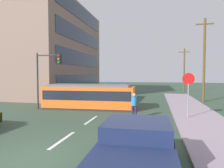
{
  "coord_description": "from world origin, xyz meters",
  "views": [
    {
      "loc": [
        4.05,
        -6.05,
        2.92
      ],
      "look_at": [
        0.49,
        9.94,
        2.14
      ],
      "focal_mm": 31.94,
      "sensor_mm": 36.0,
      "label": 1
    }
  ],
  "objects_px": {
    "parked_sedan_furthest": "(98,88)",
    "utility_pole_mid": "(204,59)",
    "streetcar_tram": "(90,96)",
    "pedestrian_crossing": "(134,104)",
    "traffic_light_mast": "(47,70)",
    "stop_sign": "(188,86)",
    "parked_sedan_far": "(91,91)",
    "utility_pole_far": "(184,69)",
    "pickup_truck_parked": "(136,152)",
    "parked_sedan_mid": "(69,95)",
    "city_bus": "(113,91)"
  },
  "relations": [
    {
      "from": "utility_pole_mid",
      "to": "pickup_truck_parked",
      "type": "bearing_deg",
      "value": -107.34
    },
    {
      "from": "streetcar_tram",
      "to": "pedestrian_crossing",
      "type": "bearing_deg",
      "value": -35.99
    },
    {
      "from": "streetcar_tram",
      "to": "utility_pole_mid",
      "type": "bearing_deg",
      "value": 32.2
    },
    {
      "from": "parked_sedan_furthest",
      "to": "traffic_light_mast",
      "type": "relative_size",
      "value": 0.94
    },
    {
      "from": "parked_sedan_far",
      "to": "utility_pole_mid",
      "type": "bearing_deg",
      "value": -14.77
    },
    {
      "from": "city_bus",
      "to": "parked_sedan_far",
      "type": "distance_m",
      "value": 6.48
    },
    {
      "from": "utility_pole_far",
      "to": "parked_sedan_mid",
      "type": "bearing_deg",
      "value": -132.28
    },
    {
      "from": "streetcar_tram",
      "to": "city_bus",
      "type": "bearing_deg",
      "value": 80.7
    },
    {
      "from": "traffic_light_mast",
      "to": "utility_pole_far",
      "type": "bearing_deg",
      "value": 56.58
    },
    {
      "from": "parked_sedan_far",
      "to": "parked_sedan_furthest",
      "type": "height_order",
      "value": "same"
    },
    {
      "from": "streetcar_tram",
      "to": "pickup_truck_parked",
      "type": "distance_m",
      "value": 11.99
    },
    {
      "from": "city_bus",
      "to": "pedestrian_crossing",
      "type": "xyz_separation_m",
      "value": [
        3.31,
        -8.34,
        -0.12
      ]
    },
    {
      "from": "traffic_light_mast",
      "to": "streetcar_tram",
      "type": "bearing_deg",
      "value": 19.72
    },
    {
      "from": "pickup_truck_parked",
      "to": "utility_pole_mid",
      "type": "bearing_deg",
      "value": 72.66
    },
    {
      "from": "parked_sedan_mid",
      "to": "stop_sign",
      "type": "xyz_separation_m",
      "value": [
        11.34,
        -6.6,
        1.57
      ]
    },
    {
      "from": "utility_pole_mid",
      "to": "traffic_light_mast",
      "type": "bearing_deg",
      "value": -150.55
    },
    {
      "from": "parked_sedan_furthest",
      "to": "utility_pole_far",
      "type": "bearing_deg",
      "value": 11.24
    },
    {
      "from": "pedestrian_crossing",
      "to": "utility_pole_mid",
      "type": "relative_size",
      "value": 0.19
    },
    {
      "from": "pedestrian_crossing",
      "to": "utility_pole_mid",
      "type": "distance_m",
      "value": 12.14
    },
    {
      "from": "streetcar_tram",
      "to": "pickup_truck_parked",
      "type": "relative_size",
      "value": 1.54
    },
    {
      "from": "stop_sign",
      "to": "traffic_light_mast",
      "type": "relative_size",
      "value": 0.61
    },
    {
      "from": "city_bus",
      "to": "parked_sedan_furthest",
      "type": "xyz_separation_m",
      "value": [
        -5.03,
        11.08,
        -0.43
      ]
    },
    {
      "from": "city_bus",
      "to": "utility_pole_far",
      "type": "bearing_deg",
      "value": 56.29
    },
    {
      "from": "utility_pole_mid",
      "to": "parked_sedan_far",
      "type": "bearing_deg",
      "value": 165.23
    },
    {
      "from": "parked_sedan_mid",
      "to": "parked_sedan_furthest",
      "type": "xyz_separation_m",
      "value": [
        -0.43,
        12.43,
        0.0
      ]
    },
    {
      "from": "parked_sedan_mid",
      "to": "utility_pole_far",
      "type": "xyz_separation_m",
      "value": [
        13.89,
        15.27,
        3.2
      ]
    },
    {
      "from": "pedestrian_crossing",
      "to": "parked_sedan_furthest",
      "type": "height_order",
      "value": "pedestrian_crossing"
    },
    {
      "from": "parked_sedan_mid",
      "to": "parked_sedan_furthest",
      "type": "relative_size",
      "value": 0.95
    },
    {
      "from": "pickup_truck_parked",
      "to": "parked_sedan_mid",
      "type": "height_order",
      "value": "pickup_truck_parked"
    },
    {
      "from": "parked_sedan_furthest",
      "to": "streetcar_tram",
      "type": "bearing_deg",
      "value": -75.75
    },
    {
      "from": "pickup_truck_parked",
      "to": "parked_sedan_furthest",
      "type": "height_order",
      "value": "pickup_truck_parked"
    },
    {
      "from": "traffic_light_mast",
      "to": "utility_pole_mid",
      "type": "distance_m",
      "value": 15.96
    },
    {
      "from": "utility_pole_far",
      "to": "streetcar_tram",
      "type": "bearing_deg",
      "value": -117.84
    },
    {
      "from": "stop_sign",
      "to": "pickup_truck_parked",
      "type": "bearing_deg",
      "value": -107.17
    },
    {
      "from": "parked_sedan_furthest",
      "to": "city_bus",
      "type": "bearing_deg",
      "value": -65.57
    },
    {
      "from": "stop_sign",
      "to": "city_bus",
      "type": "bearing_deg",
      "value": 130.33
    },
    {
      "from": "pedestrian_crossing",
      "to": "utility_pole_mid",
      "type": "xyz_separation_m",
      "value": [
        6.36,
        9.67,
        3.66
      ]
    },
    {
      "from": "stop_sign",
      "to": "utility_pole_far",
      "type": "height_order",
      "value": "utility_pole_far"
    },
    {
      "from": "parked_sedan_far",
      "to": "utility_pole_far",
      "type": "xyz_separation_m",
      "value": [
        13.44,
        8.96,
        3.2
      ]
    },
    {
      "from": "parked_sedan_furthest",
      "to": "parked_sedan_mid",
      "type": "bearing_deg",
      "value": -88.01
    },
    {
      "from": "streetcar_tram",
      "to": "stop_sign",
      "type": "height_order",
      "value": "stop_sign"
    },
    {
      "from": "parked_sedan_mid",
      "to": "pedestrian_crossing",
      "type": "bearing_deg",
      "value": -41.5
    },
    {
      "from": "pedestrian_crossing",
      "to": "stop_sign",
      "type": "bearing_deg",
      "value": 6.64
    },
    {
      "from": "parked_sedan_furthest",
      "to": "utility_pole_mid",
      "type": "height_order",
      "value": "utility_pole_mid"
    },
    {
      "from": "stop_sign",
      "to": "utility_pole_mid",
      "type": "relative_size",
      "value": 0.33
    },
    {
      "from": "traffic_light_mast",
      "to": "utility_pole_far",
      "type": "distance_m",
      "value": 24.47
    },
    {
      "from": "city_bus",
      "to": "stop_sign",
      "type": "height_order",
      "value": "stop_sign"
    },
    {
      "from": "parked_sedan_mid",
      "to": "utility_pole_far",
      "type": "bearing_deg",
      "value": 47.72
    },
    {
      "from": "parked_sedan_mid",
      "to": "parked_sedan_far",
      "type": "height_order",
      "value": "same"
    },
    {
      "from": "stop_sign",
      "to": "parked_sedan_far",
      "type": "bearing_deg",
      "value": 130.15
    }
  ]
}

